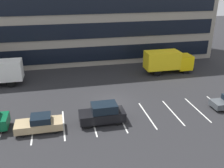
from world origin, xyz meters
The scene contains 6 objects.
ground_plane centered at (0.00, 0.00, 0.00)m, with size 120.00×120.00×0.00m, color #262628.
office_building centered at (0.00, 17.95, 9.00)m, with size 40.67×10.29×18.00m.
lot_markings centered at (0.00, -3.77, 0.00)m, with size 22.54×5.40×0.01m.
box_truck_yellow_all centered at (9.84, 7.50, 1.85)m, with size 7.10×2.35×3.29m.
sedan_tan centered at (-7.73, -4.30, 0.71)m, with size 4.23×1.77×1.51m.
suv_black centered at (-1.87, -4.13, 0.95)m, with size 4.36×1.85×1.97m.
Camera 1 is at (-5.49, -24.90, 12.89)m, focal length 40.41 mm.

